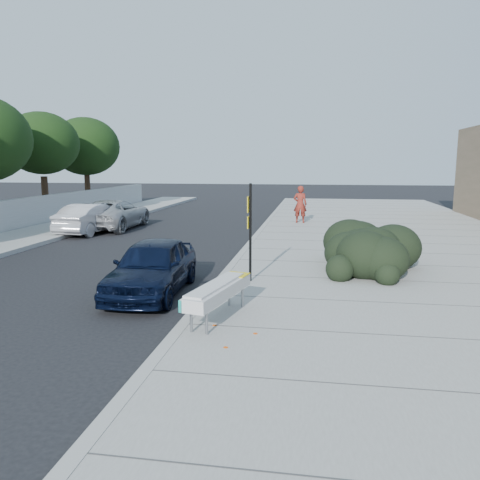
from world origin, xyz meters
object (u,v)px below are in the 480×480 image
object	(u,v)px
sedan_navy	(152,266)
suv_silver	(114,214)
bench	(219,291)
pedestrian	(300,204)
wagon_silver	(92,218)
sign_post	(250,226)
bike_rack	(348,257)

from	to	relation	value
sedan_navy	suv_silver	size ratio (longest dim) A/B	0.77
bench	pedestrian	size ratio (longest dim) A/B	1.24
suv_silver	wagon_silver	bearing A→B (deg)	77.18
sign_post	pedestrian	world-z (taller)	sign_post
sedan_navy	pedestrian	distance (m)	13.48
pedestrian	sign_post	bearing A→B (deg)	87.56
bench	sign_post	bearing A→B (deg)	99.07
bench	sedan_navy	size ratio (longest dim) A/B	0.59
wagon_silver	suv_silver	bearing A→B (deg)	-95.21
sign_post	suv_silver	world-z (taller)	sign_post
sedan_navy	wagon_silver	bearing A→B (deg)	121.21
bike_rack	sedan_navy	bearing A→B (deg)	-158.34
wagon_silver	suv_silver	xyz separation A→B (m)	(0.32, 1.57, 0.03)
bike_rack	bench	bearing A→B (deg)	-124.41
suv_silver	pedestrian	size ratio (longest dim) A/B	2.71
pedestrian	wagon_silver	bearing A→B (deg)	25.41
bike_rack	suv_silver	xyz separation A→B (m)	(-10.47, 8.84, 0.01)
bench	pedestrian	world-z (taller)	pedestrian
sedan_navy	pedestrian	bearing A→B (deg)	74.18
bench	sedan_navy	distance (m)	2.87
sign_post	bench	bearing A→B (deg)	-90.31
wagon_silver	pedestrian	distance (m)	10.02
sign_post	sedan_navy	world-z (taller)	sign_post
bike_rack	pedestrian	world-z (taller)	pedestrian
bike_rack	wagon_silver	distance (m)	13.00
bench	bike_rack	distance (m)	4.68
bench	sign_post	size ratio (longest dim) A/B	0.93
sedan_navy	pedestrian	xyz separation A→B (m)	(3.11, 13.11, 0.42)
sign_post	sedan_navy	size ratio (longest dim) A/B	0.64
pedestrian	suv_silver	bearing A→B (deg)	17.18
wagon_silver	sign_post	bearing A→B (deg)	141.87
bike_rack	sign_post	xyz separation A→B (m)	(-2.50, -0.82, 0.88)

